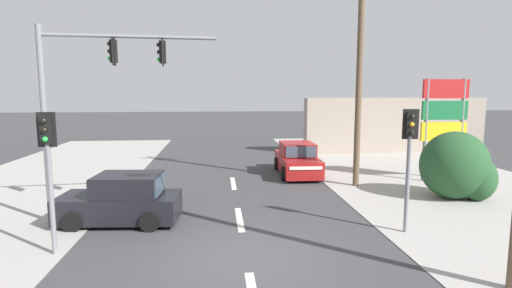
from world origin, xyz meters
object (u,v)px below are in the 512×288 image
Objects in this scene: sedan_oncoming_near at (297,160)px; traffic_signal_mast at (88,88)px; hatchback_kerbside_parked at (122,201)px; utility_pole_midground_right at (360,61)px; pedestal_signal_right_kerb at (409,150)px; pedestal_signal_left_kerb at (49,159)px; shopping_plaza_sign at (444,115)px.

traffic_signal_mast is at bearing -141.24° from sedan_oncoming_near.
sedan_oncoming_near reaches higher than hatchback_kerbside_parked.
pedestal_signal_right_kerb is at bearing -95.34° from utility_pole_midground_right.
pedestal_signal_right_kerb is 1.00× the size of pedestal_signal_left_kerb.
pedestal_signal_right_kerb is at bearing -79.78° from sedan_oncoming_near.
utility_pole_midground_right is at bearing 20.21° from traffic_signal_mast.
hatchback_kerbside_parked is at bearing -155.72° from utility_pole_midground_right.
utility_pole_midground_right is 2.82× the size of pedestal_signal_left_kerb.
utility_pole_midground_right is 2.18× the size of shopping_plaza_sign.
pedestal_signal_right_kerb is at bearing -126.95° from shopping_plaza_sign.
utility_pole_midground_right is 2.68× the size of hatchback_kerbside_parked.
traffic_signal_mast reaches higher than pedestal_signal_left_kerb.
hatchback_kerbside_parked is (-8.32, 1.68, -1.71)m from pedestal_signal_right_kerb.
utility_pole_midground_right reaches higher than sedan_oncoming_near.
shopping_plaza_sign is 6.93m from sedan_oncoming_near.
shopping_plaza_sign is 1.08× the size of sedan_oncoming_near.
sedan_oncoming_near is (-2.03, 2.63, -4.56)m from utility_pole_midground_right.
pedestal_signal_right_kerb and pedestal_signal_left_kerb have the same top height.
pedestal_signal_left_kerb reaches higher than hatchback_kerbside_parked.
hatchback_kerbside_parked is at bearing 168.58° from pedestal_signal_right_kerb.
traffic_signal_mast is 10.53m from sedan_oncoming_near.
utility_pole_midground_right is at bearing 84.66° from pedestal_signal_right_kerb.
utility_pole_midground_right is 1.67× the size of traffic_signal_mast.
shopping_plaza_sign is 14.02m from hatchback_kerbside_parked.
pedestal_signal_right_kerb is 8.60m from sedan_oncoming_near.
sedan_oncoming_near is at bearing 162.08° from shopping_plaza_sign.
utility_pole_midground_right reaches higher than traffic_signal_mast.
sedan_oncoming_near is 1.14× the size of hatchback_kerbside_parked.
shopping_plaza_sign is at bearing 8.33° from utility_pole_midground_right.
hatchback_kerbside_parked is at bearing 64.24° from pedestal_signal_left_kerb.
utility_pole_midground_right reaches higher than pedestal_signal_left_kerb.
shopping_plaza_sign is (14.17, 6.94, 0.57)m from pedestal_signal_left_kerb.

